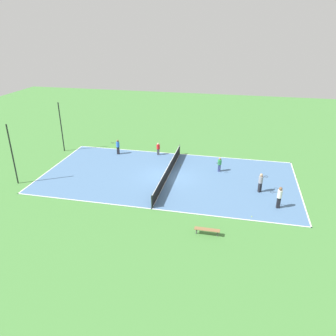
{
  "coord_description": "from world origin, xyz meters",
  "views": [
    {
      "loc": [
        -26.82,
        -5.88,
        13.06
      ],
      "look_at": [
        0.0,
        0.0,
        0.9
      ],
      "focal_mm": 35.0,
      "sensor_mm": 36.0,
      "label": 1
    }
  ],
  "objects": [
    {
      "name": "ground_plane",
      "position": [
        0.0,
        0.0,
        0.0
      ],
      "size": [
        80.0,
        80.0,
        0.0
      ],
      "primitive_type": "plane",
      "color": "#47843D"
    },
    {
      "name": "player_far_green",
      "position": [
        2.25,
        -4.54,
        0.81
      ],
      "size": [
        0.98,
        0.49,
        1.4
      ],
      "rotation": [
        0.0,
        0.0,
        2.96
      ],
      "color": "navy",
      "rests_on": "court_surface"
    },
    {
      "name": "player_baseline_gray",
      "position": [
        -1.26,
        -8.19,
        1.0
      ],
      "size": [
        0.88,
        0.91,
        1.69
      ],
      "rotation": [
        0.0,
        0.0,
        5.46
      ],
      "color": "black",
      "rests_on": "court_surface"
    },
    {
      "name": "tennis_ball_far_baseline",
      "position": [
        -5.44,
        -7.5,
        0.06
      ],
      "size": [
        0.07,
        0.07,
        0.07
      ],
      "primitive_type": "sphere",
      "color": "#CCE033",
      "rests_on": "court_surface"
    },
    {
      "name": "tennis_ball_right_alley",
      "position": [
        2.85,
        -0.7,
        0.06
      ],
      "size": [
        0.07,
        0.07,
        0.07
      ],
      "primitive_type": "sphere",
      "color": "#CCE033",
      "rests_on": "court_surface"
    },
    {
      "name": "fence_post_back_right",
      "position": [
        4.16,
        12.79,
        2.72
      ],
      "size": [
        0.12,
        0.12,
        5.45
      ],
      "color": "black",
      "rests_on": "ground_plane"
    },
    {
      "name": "fence_post_back_left",
      "position": [
        -4.16,
        12.79,
        2.72
      ],
      "size": [
        0.12,
        0.12,
        5.45
      ],
      "color": "black",
      "rests_on": "ground_plane"
    },
    {
      "name": "player_near_blue",
      "position": [
        4.47,
        6.53,
        0.96
      ],
      "size": [
        0.39,
        0.95,
        1.64
      ],
      "rotation": [
        0.0,
        0.0,
        1.63
      ],
      "color": "black",
      "rests_on": "court_surface"
    },
    {
      "name": "player_coach_red",
      "position": [
        5.19,
        2.22,
        0.77
      ],
      "size": [
        0.46,
        0.46,
        1.35
      ],
      "rotation": [
        0.0,
        0.0,
        5.04
      ],
      "color": "#4C4C51",
      "rests_on": "court_surface"
    },
    {
      "name": "tennis_net",
      "position": [
        0.0,
        0.0,
        0.58
      ],
      "size": [
        11.7,
        0.1,
        1.1
      ],
      "color": "black",
      "rests_on": "court_surface"
    },
    {
      "name": "player_far_white",
      "position": [
        -3.67,
        -9.47,
        1.06
      ],
      "size": [
        0.51,
        0.98,
        1.79
      ],
      "rotation": [
        0.0,
        0.0,
        1.77
      ],
      "color": "black",
      "rests_on": "court_surface"
    },
    {
      "name": "bench",
      "position": [
        -8.34,
        -4.51,
        0.39
      ],
      "size": [
        0.36,
        1.71,
        0.45
      ],
      "rotation": [
        0.0,
        0.0,
        1.57
      ],
      "color": "olive",
      "rests_on": "ground_plane"
    },
    {
      "name": "court_surface",
      "position": [
        0.0,
        0.0,
        0.01
      ],
      "size": [
        11.9,
        23.23,
        0.02
      ],
      "color": "#4C729E",
      "rests_on": "ground_plane"
    }
  ]
}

